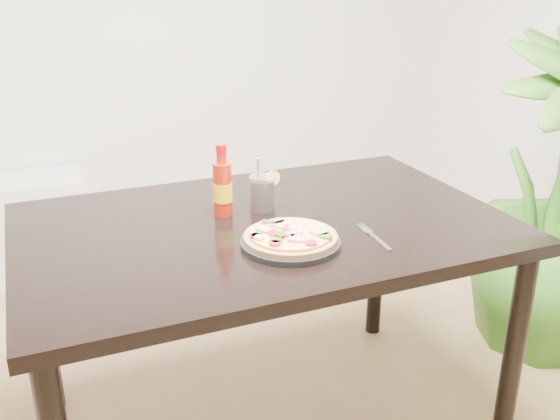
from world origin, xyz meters
name	(u,v)px	position (x,y,z in m)	size (l,w,h in m)	color
dining_table	(264,248)	(0.29, 0.56, 0.67)	(1.40, 0.90, 0.75)	black
plate	(290,243)	(0.29, 0.38, 0.76)	(0.27, 0.27, 0.02)	black
pizza	(290,236)	(0.29, 0.38, 0.78)	(0.25, 0.25, 0.03)	#B67E51
hot_sauce_bottle	(223,187)	(0.20, 0.66, 0.84)	(0.07, 0.07, 0.22)	red
cola_cup	(263,194)	(0.32, 0.66, 0.80)	(0.09, 0.08, 0.17)	black
fork	(373,236)	(0.53, 0.35, 0.75)	(0.03, 0.19, 0.00)	silver
plant_pot	(541,313)	(1.54, 0.65, 0.11)	(0.28, 0.28, 0.22)	brown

